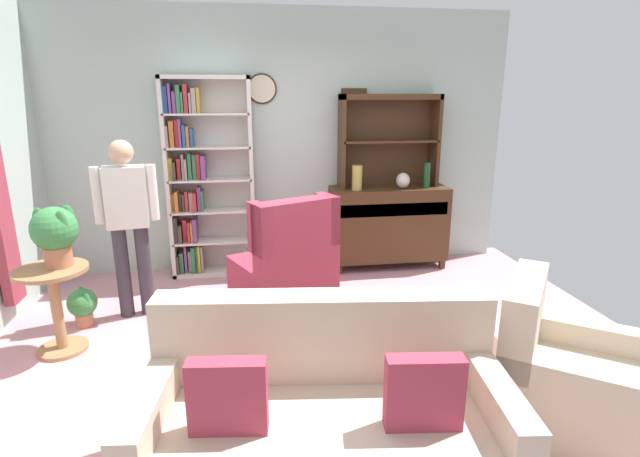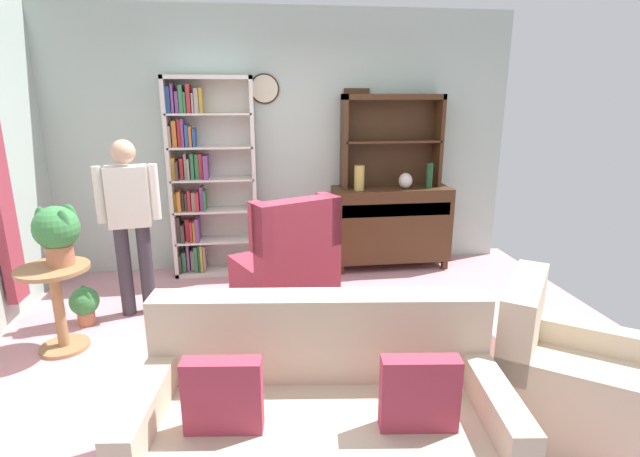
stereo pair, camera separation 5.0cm
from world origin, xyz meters
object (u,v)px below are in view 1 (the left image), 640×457
object	(u,v)px
bottle_wine	(427,175)
potted_plant_small	(83,305)
book_stack	(329,307)
sideboard_hutch	(389,128)
potted_plant_large	(55,232)
bookshelf	(203,179)
sideboard	(388,223)
wingback_chair	(286,266)
person_reading	(128,217)
couch_floral	(325,423)
vase_round	(403,180)
armchair_floral	(563,380)
coffee_table	(318,328)
plant_stand	(56,301)
vase_tall	(357,178)

from	to	relation	value
bottle_wine	potted_plant_small	distance (m)	3.62
book_stack	sideboard_hutch	bearing A→B (deg)	64.24
potted_plant_large	bookshelf	bearing A→B (deg)	57.80
sideboard	potted_plant_small	distance (m)	3.19
wingback_chair	person_reading	bearing A→B (deg)	179.46
bookshelf	couch_floral	xyz separation A→B (m)	(0.80, -3.12, -0.74)
sideboard_hutch	person_reading	size ratio (longest dim) A/B	0.71
bookshelf	sideboard	world-z (taller)	bookshelf
sideboard	sideboard_hutch	distance (m)	1.06
vase_round	bookshelf	bearing A→B (deg)	176.06
bookshelf	book_stack	bearing A→B (deg)	-64.49
armchair_floral	bottle_wine	bearing A→B (deg)	86.87
potted_plant_small	coffee_table	size ratio (longest dim) A/B	0.42
armchair_floral	potted_plant_small	world-z (taller)	armchair_floral
vase_round	person_reading	size ratio (longest dim) A/B	0.11
couch_floral	potted_plant_large	distance (m)	2.46
couch_floral	potted_plant_small	size ratio (longest dim) A/B	5.64
sideboard	bookshelf	bearing A→B (deg)	177.69
bookshelf	potted_plant_small	bearing A→B (deg)	-130.14
sideboard	coffee_table	size ratio (longest dim) A/B	1.62
bottle_wine	potted_plant_large	world-z (taller)	bottle_wine
potted_plant_small	wingback_chair	bearing A→B (deg)	5.27
vase_round	potted_plant_large	world-z (taller)	potted_plant_large
potted_plant_small	coffee_table	xyz separation A→B (m)	(1.88, -1.02, 0.16)
wingback_chair	potted_plant_large	xyz separation A→B (m)	(-1.74, -0.53, 0.56)
bookshelf	potted_plant_large	bearing A→B (deg)	-122.20
vase_round	wingback_chair	bearing A→B (deg)	-148.57
armchair_floral	coffee_table	xyz separation A→B (m)	(-1.35, 0.75, 0.06)
bottle_wine	plant_stand	world-z (taller)	bottle_wine
vase_round	plant_stand	xyz separation A→B (m)	(-3.16, -1.41, -0.59)
vase_round	plant_stand	size ratio (longest dim) A/B	0.25
couch_floral	coffee_table	world-z (taller)	couch_floral
bottle_wine	person_reading	size ratio (longest dim) A/B	0.18
bookshelf	potted_plant_large	distance (m)	1.79
bottle_wine	armchair_floral	size ratio (longest dim) A/B	0.26
sideboard	plant_stand	distance (m)	3.37
armchair_floral	book_stack	xyz separation A→B (m)	(-1.26, 0.82, 0.18)
sideboard	book_stack	bearing A→B (deg)	-116.96
plant_stand	person_reading	xyz separation A→B (m)	(0.45, 0.59, 0.49)
bookshelf	plant_stand	distance (m)	1.96
sideboard_hutch	book_stack	world-z (taller)	sideboard_hutch
couch_floral	wingback_chair	size ratio (longest dim) A/B	1.80
sideboard	vase_tall	xyz separation A→B (m)	(-0.39, -0.08, 0.54)
plant_stand	potted_plant_large	world-z (taller)	potted_plant_large
vase_tall	plant_stand	bearing A→B (deg)	-152.17
vase_tall	sideboard_hutch	bearing A→B (deg)	25.89
vase_round	bottle_wine	size ratio (longest dim) A/B	0.62
person_reading	bookshelf	bearing A→B (deg)	59.98
bottle_wine	armchair_floral	bearing A→B (deg)	-93.13
bottle_wine	potted_plant_small	size ratio (longest dim) A/B	0.82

